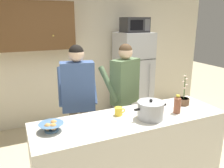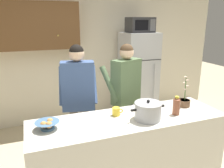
{
  "view_description": "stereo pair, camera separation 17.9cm",
  "coord_description": "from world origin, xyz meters",
  "px_view_note": "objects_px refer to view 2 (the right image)",
  "views": [
    {
      "loc": [
        -1.17,
        -2.06,
        1.99
      ],
      "look_at": [
        0.0,
        0.55,
        1.17
      ],
      "focal_mm": 36.41,
      "sensor_mm": 36.0,
      "label": 1
    },
    {
      "loc": [
        -1.01,
        -2.13,
        1.99
      ],
      "look_at": [
        0.0,
        0.55,
        1.17
      ],
      "focal_mm": 36.41,
      "sensor_mm": 36.0,
      "label": 2
    }
  ],
  "objects_px": {
    "person_near_pot": "(78,92)",
    "bread_bowl": "(47,125)",
    "cooking_pot": "(148,111)",
    "refrigerator": "(138,77)",
    "coffee_mug": "(116,111)",
    "person_by_sink": "(126,88)",
    "potted_orchid": "(184,101)",
    "microwave": "(140,25)",
    "bottle_near_edge": "(176,106)"
  },
  "relations": [
    {
      "from": "person_near_pot",
      "to": "bread_bowl",
      "type": "height_order",
      "value": "person_near_pot"
    },
    {
      "from": "cooking_pot",
      "to": "refrigerator",
      "type": "bearing_deg",
      "value": 65.88
    },
    {
      "from": "bread_bowl",
      "to": "coffee_mug",
      "type": "bearing_deg",
      "value": 5.53
    },
    {
      "from": "person_by_sink",
      "to": "potted_orchid",
      "type": "distance_m",
      "value": 0.83
    },
    {
      "from": "refrigerator",
      "to": "potted_orchid",
      "type": "bearing_deg",
      "value": -97.83
    },
    {
      "from": "refrigerator",
      "to": "person_near_pot",
      "type": "bearing_deg",
      "value": -142.32
    },
    {
      "from": "person_by_sink",
      "to": "potted_orchid",
      "type": "relative_size",
      "value": 4.17
    },
    {
      "from": "person_by_sink",
      "to": "cooking_pot",
      "type": "height_order",
      "value": "person_by_sink"
    },
    {
      "from": "person_near_pot",
      "to": "refrigerator",
      "type": "bearing_deg",
      "value": 37.68
    },
    {
      "from": "microwave",
      "to": "person_near_pot",
      "type": "distance_m",
      "value": 2.02
    },
    {
      "from": "cooking_pot",
      "to": "potted_orchid",
      "type": "height_order",
      "value": "potted_orchid"
    },
    {
      "from": "coffee_mug",
      "to": "bottle_near_edge",
      "type": "relative_size",
      "value": 0.59
    },
    {
      "from": "bread_bowl",
      "to": "potted_orchid",
      "type": "height_order",
      "value": "potted_orchid"
    },
    {
      "from": "cooking_pot",
      "to": "person_by_sink",
      "type": "bearing_deg",
      "value": 83.31
    },
    {
      "from": "person_by_sink",
      "to": "potted_orchid",
      "type": "height_order",
      "value": "person_by_sink"
    },
    {
      "from": "person_near_pot",
      "to": "bottle_near_edge",
      "type": "relative_size",
      "value": 7.58
    },
    {
      "from": "person_near_pot",
      "to": "coffee_mug",
      "type": "xyz_separation_m",
      "value": [
        0.31,
        -0.6,
        -0.09
      ]
    },
    {
      "from": "refrigerator",
      "to": "person_by_sink",
      "type": "bearing_deg",
      "value": -124.45
    },
    {
      "from": "microwave",
      "to": "bottle_near_edge",
      "type": "bearing_deg",
      "value": -104.51
    },
    {
      "from": "person_by_sink",
      "to": "microwave",
      "type": "bearing_deg",
      "value": 55.03
    },
    {
      "from": "refrigerator",
      "to": "person_by_sink",
      "type": "xyz_separation_m",
      "value": [
        -0.78,
        -1.14,
        0.17
      ]
    },
    {
      "from": "microwave",
      "to": "coffee_mug",
      "type": "relative_size",
      "value": 3.66
    },
    {
      "from": "microwave",
      "to": "person_by_sink",
      "type": "height_order",
      "value": "microwave"
    },
    {
      "from": "microwave",
      "to": "person_near_pot",
      "type": "height_order",
      "value": "microwave"
    },
    {
      "from": "coffee_mug",
      "to": "bottle_near_edge",
      "type": "xyz_separation_m",
      "value": [
        0.66,
        -0.22,
        0.06
      ]
    },
    {
      "from": "cooking_pot",
      "to": "coffee_mug",
      "type": "xyz_separation_m",
      "value": [
        -0.28,
        0.22,
        -0.05
      ]
    },
    {
      "from": "person_near_pot",
      "to": "cooking_pot",
      "type": "relative_size",
      "value": 4.12
    },
    {
      "from": "bottle_near_edge",
      "to": "coffee_mug",
      "type": "bearing_deg",
      "value": 161.56
    },
    {
      "from": "potted_orchid",
      "to": "refrigerator",
      "type": "bearing_deg",
      "value": 82.17
    },
    {
      "from": "bottle_near_edge",
      "to": "refrigerator",
      "type": "bearing_deg",
      "value": 75.65
    },
    {
      "from": "cooking_pot",
      "to": "bread_bowl",
      "type": "distance_m",
      "value": 1.07
    },
    {
      "from": "coffee_mug",
      "to": "potted_orchid",
      "type": "bearing_deg",
      "value": -2.16
    },
    {
      "from": "bread_bowl",
      "to": "bottle_near_edge",
      "type": "bearing_deg",
      "value": -5.76
    },
    {
      "from": "refrigerator",
      "to": "person_by_sink",
      "type": "height_order",
      "value": "refrigerator"
    },
    {
      "from": "person_by_sink",
      "to": "bottle_near_edge",
      "type": "xyz_separation_m",
      "value": [
        0.28,
        -0.82,
        -0.02
      ]
    },
    {
      "from": "person_near_pot",
      "to": "microwave",
      "type": "bearing_deg",
      "value": 37.14
    },
    {
      "from": "microwave",
      "to": "person_by_sink",
      "type": "distance_m",
      "value": 1.6
    },
    {
      "from": "person_near_pot",
      "to": "bread_bowl",
      "type": "bearing_deg",
      "value": -124.76
    },
    {
      "from": "bread_bowl",
      "to": "refrigerator",
      "type": "bearing_deg",
      "value": 43.03
    },
    {
      "from": "cooking_pot",
      "to": "coffee_mug",
      "type": "height_order",
      "value": "cooking_pot"
    },
    {
      "from": "person_by_sink",
      "to": "cooking_pot",
      "type": "relative_size",
      "value": 4.09
    },
    {
      "from": "potted_orchid",
      "to": "person_by_sink",
      "type": "bearing_deg",
      "value": 130.35
    },
    {
      "from": "bottle_near_edge",
      "to": "potted_orchid",
      "type": "height_order",
      "value": "potted_orchid"
    },
    {
      "from": "microwave",
      "to": "cooking_pot",
      "type": "bearing_deg",
      "value": -114.36
    },
    {
      "from": "person_by_sink",
      "to": "coffee_mug",
      "type": "xyz_separation_m",
      "value": [
        -0.38,
        -0.6,
        -0.08
      ]
    },
    {
      "from": "cooking_pot",
      "to": "bottle_near_edge",
      "type": "relative_size",
      "value": 1.84
    },
    {
      "from": "refrigerator",
      "to": "cooking_pot",
      "type": "height_order",
      "value": "refrigerator"
    },
    {
      "from": "refrigerator",
      "to": "coffee_mug",
      "type": "relative_size",
      "value": 13.33
    },
    {
      "from": "person_near_pot",
      "to": "coffee_mug",
      "type": "height_order",
      "value": "person_near_pot"
    },
    {
      "from": "bottle_near_edge",
      "to": "microwave",
      "type": "bearing_deg",
      "value": 75.49
    }
  ]
}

